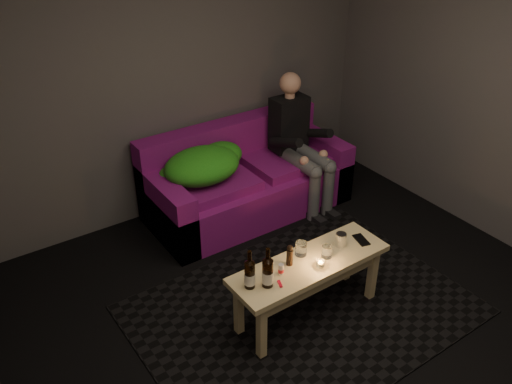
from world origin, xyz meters
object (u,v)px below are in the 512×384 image
coffee_table (309,271)px  beer_bottle_b (268,272)px  sofa (246,181)px  beer_bottle_a (250,274)px  person (299,140)px  steel_cup (341,240)px

coffee_table → beer_bottle_b: size_ratio=4.02×
sofa → beer_bottle_a: size_ratio=6.60×
person → steel_cup: (-0.63, -1.30, -0.11)m
beer_bottle_b → steel_cup: size_ratio=2.87×
beer_bottle_b → person: bearing=45.9°
sofa → person: 0.63m
coffee_table → beer_bottle_a: bearing=178.0°
coffee_table → beer_bottle_a: 0.53m
coffee_table → steel_cup: size_ratio=11.56×
sofa → steel_cup: (-0.14, -1.45, 0.24)m
person → steel_cup: size_ratio=12.18×
sofa → beer_bottle_a: bearing=-122.4°
person → steel_cup: 1.45m
beer_bottle_a → beer_bottle_b: (0.10, -0.05, 0.00)m
beer_bottle_b → steel_cup: bearing=5.0°
person → beer_bottle_b: size_ratio=4.24×
coffee_table → beer_bottle_a: (-0.49, 0.02, 0.19)m
sofa → person: bearing=-17.2°
person → coffee_table: (-0.93, -1.32, -0.25)m
coffee_table → steel_cup: steel_cup is taller
person → coffee_table: 1.64m
beer_bottle_b → steel_cup: beer_bottle_b is taller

